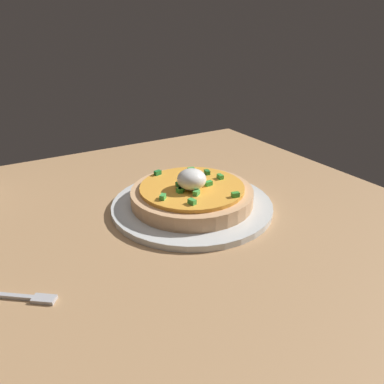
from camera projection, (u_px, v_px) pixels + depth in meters
dining_table at (175, 241)px, 57.66cm from camera, size 94.35×89.69×3.18cm
plate at (192, 205)px, 64.68cm from camera, size 28.73×28.73×1.11cm
pizza at (192, 193)px, 63.62cm from camera, size 21.70×21.70×6.82cm
fork at (20, 297)px, 43.20cm from camera, size 7.51×9.29×0.50cm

